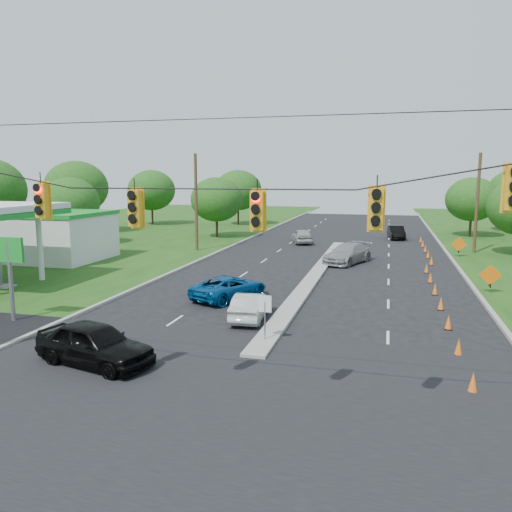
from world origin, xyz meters
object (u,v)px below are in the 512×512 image
(gas_station, at_px, (22,231))
(blue_pickup, at_px, (229,287))
(white_sedan, at_px, (251,306))
(black_sedan, at_px, (95,344))

(gas_station, distance_m, blue_pickup, 21.23)
(white_sedan, bearing_deg, gas_station, -30.66)
(gas_station, relative_size, blue_pickup, 4.05)
(gas_station, relative_size, white_sedan, 4.93)
(gas_station, xyz_separation_m, blue_pickup, (19.84, -7.30, -1.90))
(black_sedan, relative_size, white_sedan, 1.19)
(white_sedan, bearing_deg, blue_pickup, -62.45)
(black_sedan, bearing_deg, white_sedan, -15.20)
(white_sedan, bearing_deg, black_sedan, 57.08)
(blue_pickup, bearing_deg, white_sedan, 146.44)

